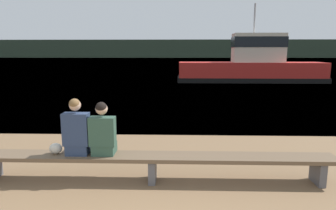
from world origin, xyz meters
The scene contains 7 objects.
water_surface centered at (0.00, 125.82, 0.00)m, with size 240.00×240.00×0.00m, color #426B8E.
far_shoreline centered at (0.00, 121.56, 3.47)m, with size 600.00×12.00×6.94m, color #2D3D2D.
bench_main centered at (0.27, 2.86, 0.39)m, with size 6.30×0.48×0.48m.
person_left centered at (-1.03, 2.87, 0.89)m, with size 0.44×0.40×0.99m.
person_right centered at (-0.58, 2.87, 0.87)m, with size 0.44×0.40×0.94m.
shopping_bag centered at (-1.43, 2.89, 0.57)m, with size 0.22×0.17×0.19m.
tugboat_red centered at (6.34, 20.90, 1.13)m, with size 10.97×2.85×5.74m.
Camera 1 is at (0.69, -2.07, 2.24)m, focal length 32.00 mm.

